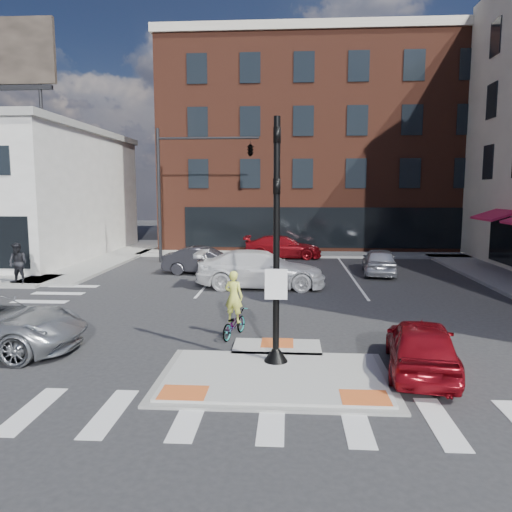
# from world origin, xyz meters

# --- Properties ---
(ground) EXTENTS (120.00, 120.00, 0.00)m
(ground) POSITION_xyz_m (0.00, 0.00, 0.00)
(ground) COLOR #28282B
(ground) RESTS_ON ground
(refuge_island) EXTENTS (5.40, 4.65, 0.13)m
(refuge_island) POSITION_xyz_m (0.00, -0.26, 0.05)
(refuge_island) COLOR gray
(refuge_island) RESTS_ON ground
(sidewalk_n) EXTENTS (26.00, 3.00, 0.15)m
(sidewalk_n) POSITION_xyz_m (3.00, 22.00, 0.07)
(sidewalk_n) COLOR gray
(sidewalk_n) RESTS_ON ground
(building_n) EXTENTS (24.40, 18.40, 15.50)m
(building_n) POSITION_xyz_m (3.00, 31.99, 7.80)
(building_n) COLOR #57281B
(building_n) RESTS_ON ground
(building_far_left) EXTENTS (10.00, 12.00, 10.00)m
(building_far_left) POSITION_xyz_m (-4.00, 52.00, 5.00)
(building_far_left) COLOR slate
(building_far_left) RESTS_ON ground
(building_far_right) EXTENTS (12.00, 12.00, 12.00)m
(building_far_right) POSITION_xyz_m (9.00, 54.00, 6.00)
(building_far_right) COLOR brown
(building_far_right) RESTS_ON ground
(signal_pole) EXTENTS (0.60, 0.60, 5.98)m
(signal_pole) POSITION_xyz_m (0.00, 0.40, 2.36)
(signal_pole) COLOR black
(signal_pole) RESTS_ON refuge_island
(mast_arm_signal) EXTENTS (6.10, 2.24, 8.00)m
(mast_arm_signal) POSITION_xyz_m (-3.47, 18.00, 6.21)
(mast_arm_signal) COLOR black
(mast_arm_signal) RESTS_ON ground
(red_sedan) EXTENTS (2.19, 4.12, 1.33)m
(red_sedan) POSITION_xyz_m (3.50, 0.17, 0.67)
(red_sedan) COLOR maroon
(red_sedan) RESTS_ON ground
(white_pickup) EXTENTS (5.79, 2.36, 1.68)m
(white_pickup) POSITION_xyz_m (-0.96, 10.48, 0.84)
(white_pickup) COLOR white
(white_pickup) RESTS_ON ground
(bg_car_dark) EXTENTS (4.33, 1.62, 1.41)m
(bg_car_dark) POSITION_xyz_m (-4.12, 14.03, 0.71)
(bg_car_dark) COLOR #2B2A30
(bg_car_dark) RESTS_ON ground
(bg_car_silver) EXTENTS (2.11, 4.31, 1.41)m
(bg_car_silver) POSITION_xyz_m (5.00, 14.32, 0.71)
(bg_car_silver) COLOR silver
(bg_car_silver) RESTS_ON ground
(bg_car_red) EXTENTS (5.05, 2.19, 1.45)m
(bg_car_red) POSITION_xyz_m (-0.10, 20.44, 0.72)
(bg_car_red) COLOR maroon
(bg_car_red) RESTS_ON ground
(cyclist) EXTENTS (0.98, 1.64, 2.01)m
(cyclist) POSITION_xyz_m (-1.32, 2.80, 0.68)
(cyclist) COLOR #3F3F44
(cyclist) RESTS_ON ground
(pedestrian_a) EXTENTS (1.00, 0.84, 1.86)m
(pedestrian_a) POSITION_xyz_m (-12.00, 10.00, 1.08)
(pedestrian_a) COLOR black
(pedestrian_a) RESTS_ON sidewalk_nw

